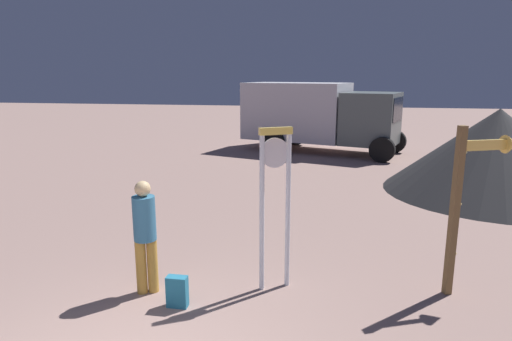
# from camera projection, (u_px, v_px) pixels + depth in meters

# --- Properties ---
(standing_clock) EXTENTS (0.46, 0.30, 2.37)m
(standing_clock) POSITION_uv_depth(u_px,v_px,m) (275.00, 192.00, 6.28)
(standing_clock) COLOR white
(standing_clock) RESTS_ON ground_plane
(arrow_sign) EXTENTS (0.95, 0.54, 2.42)m
(arrow_sign) POSITION_uv_depth(u_px,v_px,m) (476.00, 183.00, 6.11)
(arrow_sign) COLOR brown
(arrow_sign) RESTS_ON ground_plane
(person_near_clock) EXTENTS (0.32, 0.32, 1.65)m
(person_near_clock) POSITION_uv_depth(u_px,v_px,m) (145.00, 231.00, 6.23)
(person_near_clock) COLOR gold
(person_near_clock) RESTS_ON ground_plane
(backpack) EXTENTS (0.28, 0.18, 0.43)m
(backpack) POSITION_uv_depth(u_px,v_px,m) (177.00, 292.00, 5.99)
(backpack) COLOR teal
(backpack) RESTS_ON ground_plane
(box_truck_near) EXTENTS (6.66, 4.13, 2.73)m
(box_truck_near) POSITION_uv_depth(u_px,v_px,m) (317.00, 114.00, 17.80)
(box_truck_near) COLOR silver
(box_truck_near) RESTS_ON ground_plane
(dome_tent) EXTENTS (5.56, 5.56, 2.22)m
(dome_tent) POSITION_uv_depth(u_px,v_px,m) (496.00, 151.00, 11.56)
(dome_tent) COLOR #2A2A2B
(dome_tent) RESTS_ON ground_plane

